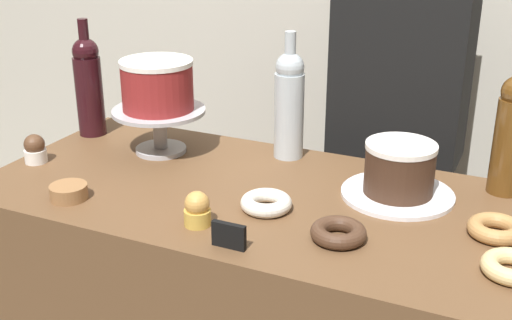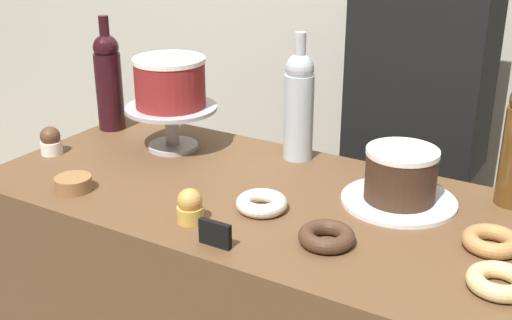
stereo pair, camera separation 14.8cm
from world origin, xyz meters
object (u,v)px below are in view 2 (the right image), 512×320
(chocolate_round_cake, at_px, (401,174))
(wine_bottle_dark_red, at_px, (109,80))
(cupcake_chocolate, at_px, (51,141))
(cookie_stack, at_px, (73,184))
(wine_bottle_clear, at_px, (299,104))
(donut_glazed, at_px, (499,281))
(donut_chocolate, at_px, (327,236))
(donut_maple, at_px, (491,241))
(barista_figure, at_px, (412,165))
(price_sign_chalkboard, at_px, (215,234))
(cake_stand_pedestal, at_px, (172,119))
(donut_sugar, at_px, (262,203))
(white_layer_cake, at_px, (170,82))
(cupcake_caramel, at_px, (190,207))

(chocolate_round_cake, height_order, wine_bottle_dark_red, wine_bottle_dark_red)
(cupcake_chocolate, bearing_deg, cookie_stack, -32.38)
(wine_bottle_clear, relative_size, donut_glazed, 2.91)
(donut_chocolate, distance_m, donut_maple, 0.32)
(donut_maple, xyz_separation_m, barista_figure, (-0.33, 0.54, -0.10))
(price_sign_chalkboard, bearing_deg, cake_stand_pedestal, 136.02)
(donut_chocolate, distance_m, barista_figure, 0.69)
(chocolate_round_cake, distance_m, cookie_stack, 0.74)
(donut_sugar, bearing_deg, cupcake_chocolate, 179.62)
(barista_figure, bearing_deg, cupcake_chocolate, -141.58)
(wine_bottle_dark_red, height_order, cookie_stack, wine_bottle_dark_red)
(chocolate_round_cake, bearing_deg, cookie_stack, -154.33)
(chocolate_round_cake, bearing_deg, wine_bottle_clear, 158.46)
(cupcake_chocolate, xyz_separation_m, cookie_stack, (0.22, -0.14, -0.02))
(white_layer_cake, xyz_separation_m, donut_chocolate, (0.58, -0.26, -0.17))
(cake_stand_pedestal, height_order, cupcake_chocolate, cake_stand_pedestal)
(chocolate_round_cake, distance_m, wine_bottle_dark_red, 0.89)
(barista_figure, bearing_deg, cake_stand_pedestal, -141.44)
(cupcake_caramel, xyz_separation_m, donut_maple, (0.56, 0.21, -0.02))
(chocolate_round_cake, height_order, price_sign_chalkboard, chocolate_round_cake)
(cupcake_chocolate, xyz_separation_m, donut_maple, (1.11, 0.08, -0.02))
(donut_chocolate, bearing_deg, cupcake_caramel, -168.05)
(cookie_stack, xyz_separation_m, barista_figure, (0.56, 0.76, -0.10))
(white_layer_cake, xyz_separation_m, price_sign_chalkboard, (0.39, -0.38, -0.16))
(cupcake_caramel, height_order, donut_glazed, cupcake_caramel)
(price_sign_chalkboard, distance_m, barista_figure, 0.82)
(wine_bottle_clear, height_order, donut_chocolate, wine_bottle_clear)
(wine_bottle_dark_red, distance_m, donut_chocolate, 0.89)
(donut_chocolate, height_order, cookie_stack, same)
(white_layer_cake, xyz_separation_m, chocolate_round_cake, (0.64, -0.01, -0.11))
(barista_figure, bearing_deg, cookie_stack, -126.56)
(wine_bottle_clear, xyz_separation_m, cupcake_chocolate, (-0.57, -0.31, -0.11))
(cake_stand_pedestal, distance_m, white_layer_cake, 0.10)
(donut_glazed, bearing_deg, cupcake_chocolate, 176.98)
(donut_chocolate, bearing_deg, barista_figure, 93.95)
(cookie_stack, bearing_deg, donut_glazed, 4.75)
(cake_stand_pedestal, height_order, donut_chocolate, cake_stand_pedestal)
(donut_maple, distance_m, barista_figure, 0.64)
(donut_maple, relative_size, cookie_stack, 1.33)
(chocolate_round_cake, distance_m, cupcake_chocolate, 0.90)
(cake_stand_pedestal, height_order, donut_sugar, cake_stand_pedestal)
(white_layer_cake, bearing_deg, chocolate_round_cake, -1.22)
(chocolate_round_cake, relative_size, donut_chocolate, 1.41)
(cupcake_caramel, height_order, price_sign_chalkboard, cupcake_caramel)
(donut_chocolate, xyz_separation_m, cookie_stack, (-0.61, -0.07, 0.00))
(cupcake_caramel, bearing_deg, white_layer_cake, 132.18)
(cupcake_caramel, bearing_deg, cookie_stack, -178.10)
(donut_chocolate, relative_size, barista_figure, 0.07)
(wine_bottle_dark_red, xyz_separation_m, cupcake_caramel, (0.54, -0.36, -0.11))
(wine_bottle_dark_red, relative_size, donut_glazed, 2.91)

